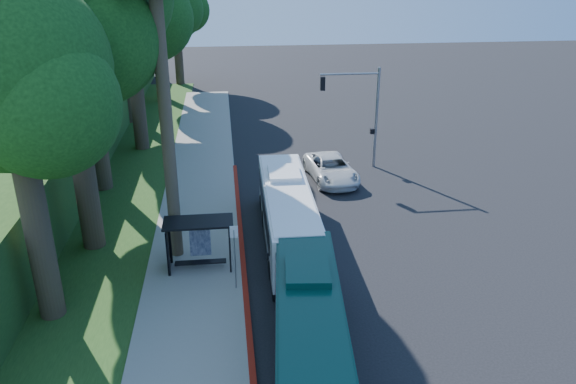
{
  "coord_description": "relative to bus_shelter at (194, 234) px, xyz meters",
  "views": [
    {
      "loc": [
        -5.59,
        -26.53,
        13.72
      ],
      "look_at": [
        -2.37,
        1.0,
        2.11
      ],
      "focal_mm": 35.0,
      "sensor_mm": 36.0,
      "label": 1
    }
  ],
  "objects": [
    {
      "name": "white_bus",
      "position": [
        4.66,
        2.21,
        -0.19
      ],
      "size": [
        2.57,
        11.12,
        3.3
      ],
      "rotation": [
        0.0,
        0.0,
        -0.02
      ],
      "color": "white",
      "rests_on": "ground"
    },
    {
      "name": "tree_4",
      "position": [
        -4.14,
        34.84,
        7.92
      ],
      "size": [
        8.4,
        8.0,
        14.14
      ],
      "color": "#382B1E",
      "rests_on": "ground"
    },
    {
      "name": "tree_0",
      "position": [
        -5.14,
        2.84,
        9.4
      ],
      "size": [
        8.4,
        8.0,
        15.7
      ],
      "color": "#382B1E",
      "rests_on": "ground"
    },
    {
      "name": "grass_verge",
      "position": [
        -5.74,
        7.86,
        -1.78
      ],
      "size": [
        8.0,
        70.0,
        0.06
      ],
      "primitive_type": "cube",
      "color": "#234719",
      "rests_on": "ground"
    },
    {
      "name": "traffic_signal_pole",
      "position": [
        11.04,
        12.86,
        2.62
      ],
      "size": [
        4.1,
        0.3,
        7.0
      ],
      "color": "gray",
      "rests_on": "ground"
    },
    {
      "name": "tree_2",
      "position": [
        -4.64,
        18.84,
        8.67
      ],
      "size": [
        8.82,
        8.4,
        15.12
      ],
      "color": "#382B1E",
      "rests_on": "ground"
    },
    {
      "name": "bus_shelter",
      "position": [
        0.0,
        0.0,
        0.0
      ],
      "size": [
        3.2,
        1.51,
        2.55
      ],
      "color": "black",
      "rests_on": "ground"
    },
    {
      "name": "stop_sign_pole",
      "position": [
        1.86,
        -2.14,
        0.28
      ],
      "size": [
        0.35,
        0.06,
        3.17
      ],
      "color": "gray",
      "rests_on": "ground"
    },
    {
      "name": "pickup",
      "position": [
        8.56,
        10.61,
        -1.01
      ],
      "size": [
        3.25,
        5.99,
        1.59
      ],
      "primitive_type": "imported",
      "rotation": [
        0.0,
        0.0,
        0.11
      ],
      "color": "silver",
      "rests_on": "ground"
    },
    {
      "name": "ground",
      "position": [
        7.26,
        2.86,
        -1.81
      ],
      "size": [
        140.0,
        140.0,
        0.0
      ],
      "primitive_type": "plane",
      "color": "black",
      "rests_on": "ground"
    },
    {
      "name": "red_curb",
      "position": [
        2.26,
        -1.14,
        -1.74
      ],
      "size": [
        0.25,
        30.0,
        0.13
      ],
      "primitive_type": "cube",
      "color": "maroon",
      "rests_on": "ground"
    },
    {
      "name": "tree_5",
      "position": [
        -3.16,
        42.84,
        7.16
      ],
      "size": [
        7.35,
        7.0,
        12.86
      ],
      "color": "#382B1E",
      "rests_on": "ground"
    },
    {
      "name": "sidewalk",
      "position": [
        -0.04,
        2.86,
        -1.75
      ],
      "size": [
        4.5,
        70.0,
        0.12
      ],
      "primitive_type": "cube",
      "color": "gray",
      "rests_on": "ground"
    },
    {
      "name": "tree_6",
      "position": [
        -5.65,
        -3.16,
        7.9
      ],
      "size": [
        7.56,
        7.2,
        13.74
      ],
      "color": "#382B1E",
      "rests_on": "ground"
    },
    {
      "name": "teal_bus",
      "position": [
        4.28,
        -7.69,
        -0.22
      ],
      "size": [
        3.42,
        11.09,
        3.25
      ],
      "rotation": [
        0.0,
        0.0,
        -0.1
      ],
      "color": "#09342C",
      "rests_on": "ground"
    }
  ]
}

